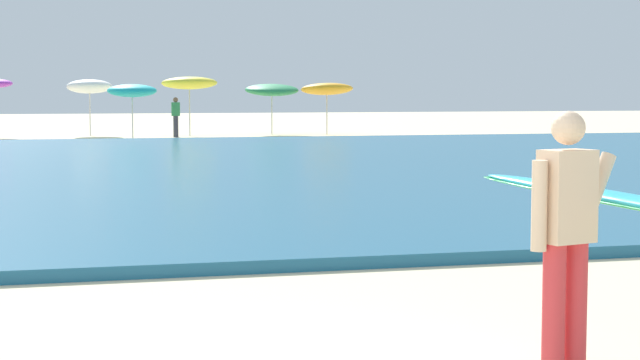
# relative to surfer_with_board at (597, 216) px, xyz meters

# --- Properties ---
(sea) EXTENTS (120.00, 28.00, 0.14)m
(sea) POSITION_rel_surfer_with_board_xyz_m (-1.90, 18.18, -0.97)
(sea) COLOR #1E6084
(sea) RESTS_ON ground
(surfer_with_board) EXTENTS (1.29, 2.99, 1.73)m
(surfer_with_board) POSITION_rel_surfer_with_board_xyz_m (0.00, 0.00, 0.00)
(surfer_with_board) COLOR red
(surfer_with_board) RESTS_ON ground
(beach_umbrella_4) EXTENTS (1.85, 1.89, 2.37)m
(beach_umbrella_4) POSITION_rel_surfer_with_board_xyz_m (-1.78, 38.14, 0.97)
(beach_umbrella_4) COLOR beige
(beach_umbrella_4) RESTS_ON ground
(beach_umbrella_5) EXTENTS (1.91, 1.92, 2.10)m
(beach_umbrella_5) POSITION_rel_surfer_with_board_xyz_m (-0.28, 35.33, 0.80)
(beach_umbrella_5) COLOR beige
(beach_umbrella_5) RESTS_ON ground
(beach_umbrella_6) EXTENTS (2.26, 2.29, 2.47)m
(beach_umbrella_6) POSITION_rel_surfer_with_board_xyz_m (2.13, 36.76, 1.11)
(beach_umbrella_6) COLOR beige
(beach_umbrella_6) RESTS_ON ground
(beach_umbrella_7) EXTENTS (2.25, 2.28, 2.19)m
(beach_umbrella_7) POSITION_rel_surfer_with_board_xyz_m (5.66, 37.33, 0.83)
(beach_umbrella_7) COLOR beige
(beach_umbrella_7) RESTS_ON ground
(beach_umbrella_8) EXTENTS (2.17, 2.21, 2.24)m
(beach_umbrella_8) POSITION_rel_surfer_with_board_xyz_m (7.86, 36.56, 0.87)
(beach_umbrella_8) COLOR beige
(beach_umbrella_8) RESTS_ON ground
(beachgoer_near_row_mid) EXTENTS (0.32, 0.20, 1.58)m
(beachgoer_near_row_mid) POSITION_rel_surfer_with_board_xyz_m (1.45, 35.77, -0.19)
(beachgoer_near_row_mid) COLOR #383842
(beachgoer_near_row_mid) RESTS_ON ground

